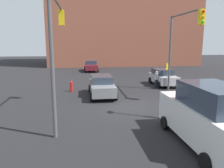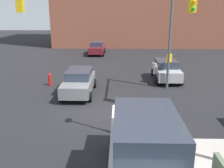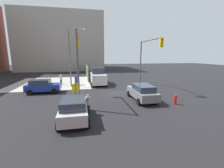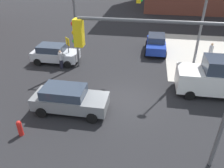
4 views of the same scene
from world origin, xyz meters
name	(u,v)px [view 2 (image 2 of 4)]	position (x,y,z in m)	size (l,w,h in m)	color
ground_plane	(101,111)	(0.00, 0.00, 0.00)	(120.00, 120.00, 0.00)	black
traffic_signal_nw_corner	(177,25)	(-2.53, 4.50, 4.61)	(5.20, 0.36, 6.50)	#59595B
warning_sign_two_way	(169,64)	(-5.40, 4.72, 1.64)	(0.48, 0.48, 2.40)	#4C4C4C
fire_hydrant	(50,79)	(-5.00, -4.20, 0.49)	(0.26, 0.26, 0.94)	red
coupe_gray	(79,82)	(-3.14, -1.70, 0.84)	(4.48, 2.02, 1.62)	slate
hatchback_maroon	(97,48)	(-19.16, -1.87, 0.84)	(4.42, 2.02, 1.62)	maroon
coupe_silver	(166,70)	(-6.74, 4.82, 0.84)	(3.99, 2.02, 1.62)	#B7BABF
van_white_delivery	(144,152)	(6.20, 1.80, 1.28)	(5.40, 2.32, 2.62)	white
pedestrian_crossing	(155,73)	(-5.80, 3.80, 0.82)	(0.36, 0.36, 1.59)	#B2B2B7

